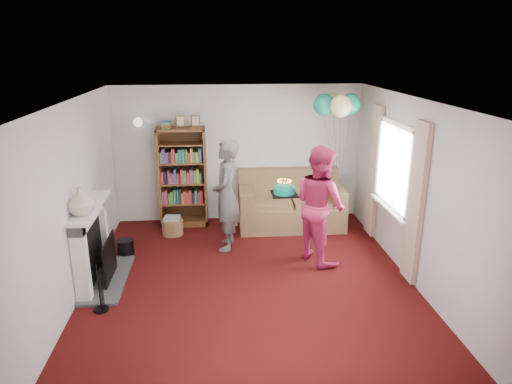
{
  "coord_description": "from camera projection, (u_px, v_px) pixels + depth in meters",
  "views": [
    {
      "loc": [
        -0.44,
        -5.7,
        3.15
      ],
      "look_at": [
        0.15,
        0.6,
        1.11
      ],
      "focal_mm": 32.0,
      "sensor_mm": 36.0,
      "label": 1
    }
  ],
  "objects": [
    {
      "name": "wall_right",
      "position": [
        414.0,
        192.0,
        6.22
      ],
      "size": [
        0.02,
        5.0,
        2.5
      ],
      "primitive_type": "cube",
      "color": "silver",
      "rests_on": "ground"
    },
    {
      "name": "window_bay",
      "position": [
        393.0,
        182.0,
        6.8
      ],
      "size": [
        0.14,
        2.02,
        2.2
      ],
      "color": "white",
      "rests_on": "ground"
    },
    {
      "name": "wall_back",
      "position": [
        238.0,
        154.0,
        8.4
      ],
      "size": [
        4.5,
        0.02,
        2.5
      ],
      "primitive_type": "cube",
      "color": "silver",
      "rests_on": "ground"
    },
    {
      "name": "bookcase",
      "position": [
        183.0,
        177.0,
        8.22
      ],
      "size": [
        0.85,
        0.42,
        2.0
      ],
      "color": "#472B14",
      "rests_on": "ground"
    },
    {
      "name": "birthday_cake",
      "position": [
        284.0,
        190.0,
        6.79
      ],
      "size": [
        0.38,
        0.38,
        0.22
      ],
      "rotation": [
        0.0,
        0.0,
        -0.01
      ],
      "color": "black",
      "rests_on": "ground"
    },
    {
      "name": "wicker_basket",
      "position": [
        173.0,
        226.0,
        7.94
      ],
      "size": [
        0.36,
        0.36,
        0.33
      ],
      "rotation": [
        0.0,
        0.0,
        -0.17
      ],
      "color": "#916644",
      "rests_on": "ground"
    },
    {
      "name": "sofa",
      "position": [
        290.0,
        205.0,
        8.34
      ],
      "size": [
        1.86,
        0.99,
        0.99
      ],
      "rotation": [
        0.0,
        0.0,
        -0.02
      ],
      "color": "brown",
      "rests_on": "ground"
    },
    {
      "name": "fireplace",
      "position": [
        96.0,
        248.0,
        6.24
      ],
      "size": [
        0.55,
        1.8,
        1.12
      ],
      "color": "#3F3F42",
      "rests_on": "ground"
    },
    {
      "name": "wall_left",
      "position": [
        73.0,
        202.0,
        5.82
      ],
      "size": [
        0.02,
        5.0,
        2.5
      ],
      "primitive_type": "cube",
      "color": "silver",
      "rests_on": "ground"
    },
    {
      "name": "person_magenta",
      "position": [
        320.0,
        204.0,
        6.81
      ],
      "size": [
        0.97,
        1.07,
        1.78
      ],
      "primitive_type": "imported",
      "rotation": [
        0.0,
        0.0,
        1.99
      ],
      "color": "#B92553",
      "rests_on": "ground"
    },
    {
      "name": "ground",
      "position": [
        249.0,
        281.0,
        6.4
      ],
      "size": [
        5.0,
        5.0,
        0.0
      ],
      "primitive_type": "plane",
      "color": "black",
      "rests_on": "ground"
    },
    {
      "name": "person_striped",
      "position": [
        226.0,
        195.0,
        7.19
      ],
      "size": [
        0.49,
        0.69,
        1.79
      ],
      "primitive_type": "imported",
      "rotation": [
        0.0,
        0.0,
        -1.67
      ],
      "color": "black",
      "rests_on": "ground"
    },
    {
      "name": "ceiling",
      "position": [
        249.0,
        100.0,
        5.64
      ],
      "size": [
        4.5,
        5.0,
        0.01
      ],
      "primitive_type": "cube",
      "color": "white",
      "rests_on": "wall_back"
    },
    {
      "name": "balloons",
      "position": [
        337.0,
        105.0,
        7.53
      ],
      "size": [
        0.8,
        0.8,
        1.71
      ],
      "color": "#3F3F3F",
      "rests_on": "ground"
    },
    {
      "name": "wall_sconce",
      "position": [
        138.0,
        122.0,
        7.91
      ],
      "size": [
        0.16,
        0.23,
        0.16
      ],
      "color": "gold",
      "rests_on": "ground"
    },
    {
      "name": "mantel_vase",
      "position": [
        81.0,
        201.0,
        5.68
      ],
      "size": [
        0.43,
        0.43,
        0.35
      ],
      "primitive_type": "imported",
      "rotation": [
        0.0,
        0.0,
        0.33
      ],
      "color": "beige",
      "rests_on": "fireplace"
    }
  ]
}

